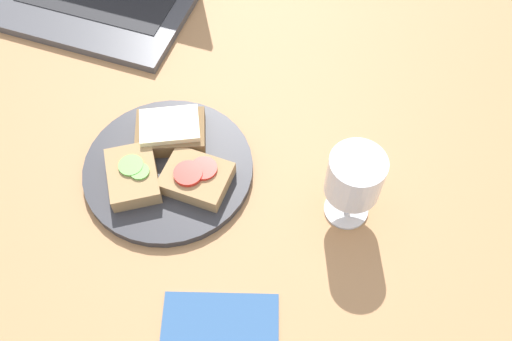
% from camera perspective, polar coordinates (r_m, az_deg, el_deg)
% --- Properties ---
extents(wooden_table, '(1.40, 1.40, 0.03)m').
position_cam_1_polar(wooden_table, '(0.87, -5.45, -0.21)').
color(wooden_table, '#B27F51').
rests_on(wooden_table, ground).
extents(plate, '(0.25, 0.25, 0.01)m').
position_cam_1_polar(plate, '(0.85, -8.74, 0.18)').
color(plate, '#333338').
rests_on(plate, wooden_table).
extents(sandwich_with_cheese, '(0.12, 0.11, 0.03)m').
position_cam_1_polar(sandwich_with_cheese, '(0.86, -8.54, 3.94)').
color(sandwich_with_cheese, brown).
rests_on(sandwich_with_cheese, plate).
extents(sandwich_with_cucumber, '(0.11, 0.12, 0.03)m').
position_cam_1_polar(sandwich_with_cucumber, '(0.83, -12.21, -0.49)').
color(sandwich_with_cucumber, '#A88456').
rests_on(sandwich_with_cucumber, plate).
extents(sandwich_with_tomato, '(0.09, 0.08, 0.03)m').
position_cam_1_polar(sandwich_with_tomato, '(0.81, -6.00, -0.69)').
color(sandwich_with_tomato, '#A88456').
rests_on(sandwich_with_tomato, plate).
extents(wine_glass, '(0.07, 0.07, 0.12)m').
position_cam_1_polar(wine_glass, '(0.75, 9.88, -0.58)').
color(wine_glass, white).
rests_on(wine_glass, wooden_table).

